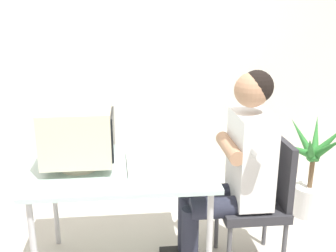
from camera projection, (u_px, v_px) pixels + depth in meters
wall_back at (154, 26)px, 3.61m from camera, size 8.00×0.10×3.00m
desk at (122, 175)px, 2.49m from camera, size 1.11×0.79×0.73m
crt_monitor at (78, 136)px, 2.38m from camera, size 0.42×0.34×0.38m
keyboard at (140, 163)px, 2.49m from camera, size 0.17×0.41×0.03m
office_chair at (261, 196)px, 2.62m from camera, size 0.42×0.42×0.87m
person_seated at (236, 164)px, 2.53m from camera, size 0.68×0.58×1.32m
potted_plant at (311, 173)px, 3.24m from camera, size 0.61×0.54×0.83m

